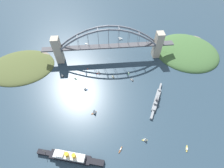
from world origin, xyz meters
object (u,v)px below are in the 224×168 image
object	(u,v)px
small_boat_0	(132,79)
small_boat_8	(62,75)
small_boat_2	(129,73)
seaplane_taxiing_near_bridge	(120,39)
harbor_arch_bridge	(109,47)
ocean_liner	(70,157)
channel_marker_buoy	(88,69)
small_boat_10	(120,150)
small_boat_1	(146,139)
seaplane_second_in_formation	(87,44)
small_boat_9	(113,76)
small_boat_5	(76,78)
small_boat_6	(85,88)
small_boat_3	(187,149)
small_boat_4	(99,72)
small_boat_7	(94,111)
naval_cruiser	(156,100)

from	to	relation	value
small_boat_0	small_boat_8	world-z (taller)	small_boat_0
small_boat_2	seaplane_taxiing_near_bridge	bearing A→B (deg)	-88.37
harbor_arch_bridge	ocean_liner	distance (m)	212.41
harbor_arch_bridge	channel_marker_buoy	size ratio (longest dim) A/B	97.49
channel_marker_buoy	small_boat_10	bearing A→B (deg)	106.36
ocean_liner	channel_marker_buoy	bearing A→B (deg)	-97.00
small_boat_1	seaplane_second_in_formation	bearing A→B (deg)	-69.30
small_boat_9	small_boat_5	bearing A→B (deg)	-1.83
small_boat_8	small_boat_10	distance (m)	178.92
small_boat_6	small_boat_8	xyz separation A→B (m)	(45.98, -37.68, -0.21)
small_boat_9	channel_marker_buoy	distance (m)	57.52
harbor_arch_bridge	small_boat_5	world-z (taller)	harbor_arch_bridge
seaplane_taxiing_near_bridge	harbor_arch_bridge	bearing A→B (deg)	63.64
seaplane_second_in_formation	channel_marker_buoy	distance (m)	81.47
harbor_arch_bridge	seaplane_taxiing_near_bridge	xyz separation A→B (m)	(-32.98, -66.57, -29.27)
seaplane_second_in_formation	small_boat_6	size ratio (longest dim) A/B	1.11
channel_marker_buoy	small_boat_2	bearing A→B (deg)	167.11
small_boat_8	small_boat_10	bearing A→B (deg)	123.13
small_boat_3	seaplane_second_in_formation	bearing A→B (deg)	-60.13
seaplane_second_in_formation	small_boat_4	size ratio (longest dim) A/B	1.01
small_boat_6	small_boat_8	size ratio (longest dim) A/B	1.08
small_boat_6	seaplane_taxiing_near_bridge	bearing A→B (deg)	-118.94
seaplane_taxiing_near_bridge	small_boat_5	world-z (taller)	seaplane_taxiing_near_bridge
small_boat_4	channel_marker_buoy	world-z (taller)	small_boat_4
small_boat_4	small_boat_7	distance (m)	89.32
seaplane_taxiing_near_bridge	seaplane_second_in_formation	distance (m)	83.24
small_boat_1	channel_marker_buoy	xyz separation A→B (m)	(86.51, -154.58, -3.15)
harbor_arch_bridge	small_boat_2	world-z (taller)	harbor_arch_bridge
naval_cruiser	small_boat_4	world-z (taller)	naval_cruiser
seaplane_taxiing_near_bridge	small_boat_7	bearing A→B (deg)	71.47
small_boat_8	harbor_arch_bridge	bearing A→B (deg)	-154.77
small_boat_4	small_boat_9	world-z (taller)	small_boat_4
small_boat_7	small_boat_9	world-z (taller)	small_boat_7
small_boat_0	channel_marker_buoy	bearing A→B (deg)	-23.64
small_boat_0	small_boat_10	world-z (taller)	small_boat_0
small_boat_3	small_boat_5	size ratio (longest dim) A/B	1.55
small_boat_6	small_boat_8	distance (m)	59.45
small_boat_6	small_boat_10	bearing A→B (deg)	114.80
small_boat_1	small_boat_3	world-z (taller)	small_boat_1
small_boat_0	small_boat_5	xyz separation A→B (m)	(109.69, -13.40, -2.52)
small_boat_2	small_boat_5	size ratio (longest dim) A/B	1.43
small_boat_6	small_boat_7	distance (m)	51.95
harbor_arch_bridge	naval_cruiser	size ratio (longest dim) A/B	3.76
small_boat_9	seaplane_second_in_formation	bearing A→B (deg)	-63.75
seaplane_second_in_formation	small_boat_2	xyz separation A→B (m)	(-85.18, 100.30, -1.38)
small_boat_8	small_boat_5	bearing A→B (deg)	160.62
small_boat_0	small_boat_6	bearing A→B (deg)	9.46
naval_cruiser	small_boat_5	xyz separation A→B (m)	(143.37, -63.79, -2.13)
small_boat_3	small_boat_2	bearing A→B (deg)	-68.48
ocean_liner	small_boat_1	bearing A→B (deg)	-171.77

